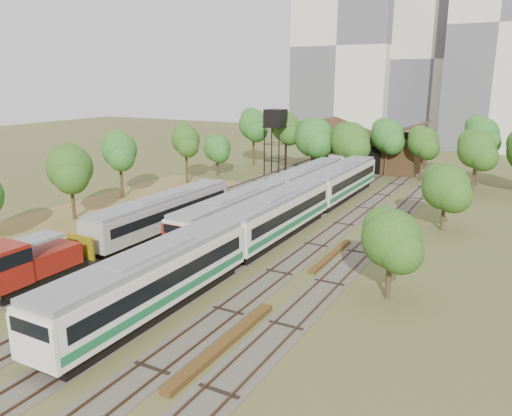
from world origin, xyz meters
The scene contains 18 objects.
ground centered at (0.00, 0.00, 0.00)m, with size 240.00×240.00×0.00m, color #475123.
dry_grass_patch centered at (-18.00, 8.00, 0.02)m, with size 14.00×60.00×0.04m, color brown.
tracks centered at (-0.67, 25.00, 0.04)m, with size 24.60×80.00×0.19m.
railcar_red_set centered at (-2.00, 25.77, 1.95)m, with size 2.98×34.58×3.69m.
railcar_green_set centered at (2.00, 18.24, 2.13)m, with size 3.25×52.08×4.02m.
railcar_rear centered at (-2.00, 53.02, 1.93)m, with size 2.95×16.08×3.65m.
shunter_locomotive centered at (-8.00, -0.55, 1.76)m, with size 2.79×8.10×3.66m.
old_grey_coach centered at (-8.00, 14.35, 1.94)m, with size 2.88×18.00×3.56m.
water_tower centered at (-11.65, 45.01, 8.21)m, with size 2.81×2.81×9.75m.
rail_pile_near centered at (8.00, -0.46, 0.17)m, with size 0.68×10.26×0.34m, color brown.
rail_pile_far centered at (8.20, 15.59, 0.14)m, with size 0.52×8.35×0.27m, color brown.
maintenance_shed centered at (-1.00, 57.98, 2.91)m, with size 16.45×11.55×7.58m.
tree_band_left centered at (-20.03, 16.40, 5.01)m, with size 7.23×53.80×7.99m.
tree_band_far centered at (1.70, 49.19, 5.95)m, with size 45.87×10.02×9.19m.
tree_band_right centered at (15.08, 30.95, 4.73)m, with size 5.74×40.27×7.87m.
tower_left centered at (-18.00, 95.00, 21.00)m, with size 22.00×16.00×42.00m, color beige.
tower_centre centered at (2.00, 100.00, 18.00)m, with size 20.00×18.00×36.00m, color beige.
tower_right centered at (14.00, 92.00, 24.00)m, with size 18.00×16.00×48.00m, color beige.
Camera 1 is at (21.25, -21.05, 14.21)m, focal length 35.00 mm.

